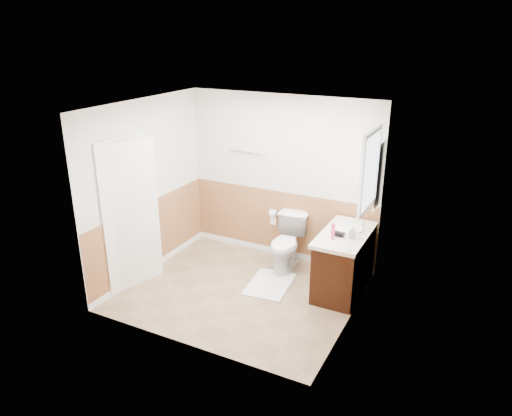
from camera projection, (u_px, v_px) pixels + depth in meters
The scene contains 32 objects.
floor at pixel (241, 291), 6.54m from camera, with size 3.00×3.00×0.00m, color #8C7051.
ceiling at pixel (239, 106), 5.65m from camera, with size 3.00×3.00×0.00m, color white.
wall_back at pixel (282, 179), 7.18m from camera, with size 3.00×3.00×0.00m, color silver.
wall_front at pixel (180, 244), 5.01m from camera, with size 3.00×3.00×0.00m, color silver.
wall_left at pixel (146, 189), 6.73m from camera, with size 3.00×3.00×0.00m, color silver.
wall_right at pixel (356, 226), 5.46m from camera, with size 3.00×3.00×0.00m, color silver.
wainscot_back at pixel (281, 225), 7.44m from camera, with size 3.00×3.00×0.00m, color #A76E43.
wainscot_front at pixel (185, 306), 5.29m from camera, with size 3.00×3.00×0.00m, color #A76E43.
wainscot_left at pixel (151, 238), 6.99m from camera, with size 2.60×2.60×0.00m, color #A76E43.
wainscot_right at pixel (350, 284), 5.73m from camera, with size 2.60×2.60×0.00m, color #A76E43.
toilet at pixel (287, 244), 7.04m from camera, with size 0.44×0.78×0.80m, color white.
bath_mat at pixel (270, 284), 6.70m from camera, with size 0.55×0.80×0.02m, color white.
vanity_cabinet at pixel (344, 264), 6.43m from camera, with size 0.55×1.10×0.80m, color black.
vanity_knob_left at pixel (321, 252), 6.42m from camera, with size 0.03×0.03×0.03m, color silver.
vanity_knob_right at pixel (325, 247), 6.59m from camera, with size 0.03×0.03×0.03m, color silver.
countertop at pixel (345, 235), 6.29m from camera, with size 0.60×1.15×0.05m, color white.
sink_basin at pixel (349, 228), 6.40m from camera, with size 0.36×0.36×0.02m, color white.
faucet at pixel (363, 227), 6.30m from camera, with size 0.02×0.02×0.14m, color silver.
lotion_bottle at pixel (333, 231), 6.06m from camera, with size 0.05×0.05×0.22m, color #EE3D85.
soap_dispenser at pixel (353, 232), 6.09m from camera, with size 0.08×0.08×0.17m, color #9CA4AF.
hair_dryer_body at pixel (339, 234), 6.17m from camera, with size 0.07×0.07×0.14m, color black.
hair_dryer_handle at pixel (337, 235), 6.20m from camera, with size 0.03×0.03×0.07m, color black.
mirror_panel at pixel (379, 176), 6.28m from camera, with size 0.02×0.35×0.90m, color silver.
window_frame at pixel (370, 171), 5.79m from camera, with size 0.04×0.80×1.00m, color white.
window_glass at pixel (371, 171), 5.78m from camera, with size 0.01×0.70×0.90m, color white.
door at pixel (132, 216), 6.40m from camera, with size 0.05×0.80×2.04m, color white.
door_frame at pixel (128, 214), 6.42m from camera, with size 0.02×0.92×2.10m, color white.
door_knob at pixel (152, 213), 6.67m from camera, with size 0.06×0.06×0.06m, color silver.
towel_bar at pixel (248, 152), 7.25m from camera, with size 0.02×0.02×0.62m, color silver.
tp_holder_bar at pixel (273, 213), 7.36m from camera, with size 0.02×0.02×0.14m, color silver.
tp_roll at pixel (273, 213), 7.36m from camera, with size 0.11×0.11×0.10m, color white.
tp_sheet at pixel (273, 220), 7.40m from camera, with size 0.10×0.01×0.16m, color white.
Camera 1 is at (2.77, -5.00, 3.38)m, focal length 33.68 mm.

